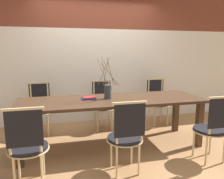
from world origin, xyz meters
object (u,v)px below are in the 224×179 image
Objects in this scene: chair_near_center at (213,127)px; vase_centerpiece at (108,91)px; chair_far_center at (158,100)px; book_stack at (89,98)px; dining_table at (112,105)px.

vase_centerpiece is (-1.24, 0.86, 0.39)m from chair_near_center.
chair_far_center is 1.51m from vase_centerpiece.
book_stack is at bearing 149.29° from chair_near_center.
chair_near_center is at bearing 90.55° from chair_far_center.
chair_far_center is (1.17, 0.82, -0.17)m from dining_table.
chair_near_center is 1.00× the size of chair_far_center.
chair_far_center is at bearing 90.55° from chair_near_center.
dining_table is 3.05× the size of chair_far_center.
dining_table is 3.05× the size of chair_near_center.
chair_far_center is at bearing 32.54° from vase_centerpiece.
dining_table is 0.23m from vase_centerpiece.
book_stack is (-1.53, 0.91, 0.28)m from chair_near_center.
chair_near_center is 1.80m from book_stack.
chair_near_center is 4.09× the size of book_stack.
dining_table is 12.49× the size of book_stack.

